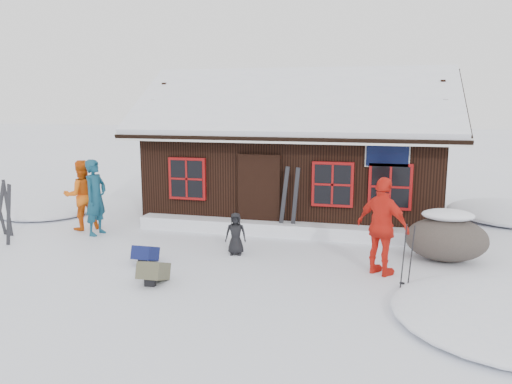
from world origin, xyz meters
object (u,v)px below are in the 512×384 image
Objects in this scene: ski_pair_left at (4,215)px; backpack_olive at (154,275)px; backpack_blue at (146,256)px; skier_teal at (96,197)px; ski_poles at (407,257)px; skier_orange_left at (82,195)px; skier_crouched at (236,234)px; boulder at (447,238)px; skier_orange_right at (383,227)px.

ski_pair_left is 4.79m from backpack_olive.
backpack_blue is at bearing 121.55° from backpack_olive.
backpack_blue is at bearing -8.29° from ski_pair_left.
ski_poles is at bearing -99.30° from skier_teal.
backpack_blue is 0.91× the size of backpack_olive.
ski_pair_left is at bearing 21.28° from skier_orange_left.
skier_teal is 3.07m from backpack_blue.
boulder is at bearing -2.48° from skier_crouched.
skier_orange_left reaches higher than skier_crouched.
skier_orange_right is 4.96m from backpack_blue.
skier_teal is at bearing 133.94° from backpack_olive.
backpack_olive is (0.70, -1.06, 0.01)m from backpack_blue.
skier_orange_right reaches higher than skier_crouched.
skier_orange_right is 1.91m from boulder.
skier_orange_right is 3.29× the size of backpack_olive.
skier_teal is at bearing 140.49° from backpack_blue.
ski_poles is (7.61, -2.00, -0.40)m from skier_teal.
skier_orange_left is at bearing 163.92° from ski_poles.
backpack_blue is (-5.32, 0.14, -0.43)m from ski_poles.
skier_crouched reaches higher than backpack_blue.
skier_orange_right is at bearing 18.83° from backpack_olive.
skier_orange_left is at bearing 136.15° from backpack_olive.
ski_poles is (-0.90, -1.90, 0.07)m from boulder.
ski_poles reaches higher than skier_crouched.
skier_crouched is (4.64, -1.17, -0.46)m from skier_orange_left.
skier_orange_right is 8.70m from ski_pair_left.
skier_orange_left reaches higher than boulder.
boulder is (8.51, -0.10, -0.47)m from skier_teal.
skier_orange_left reaches higher than backpack_olive.
skier_orange_right is at bearing -95.37° from skier_teal.
skier_orange_right is 3.63× the size of backpack_blue.
skier_orange_right reaches higher than ski_pair_left.
skier_orange_right reaches higher than backpack_blue.
skier_crouched is at bearing 32.00° from backpack_blue.
skier_orange_right reaches higher than backpack_olive.
skier_orange_right is (7.15, -1.36, -0.00)m from skier_teal.
skier_orange_left is at bearing 142.36° from backpack_blue.
skier_teal is 0.77m from skier_orange_left.
boulder is 1.10× the size of ski_pair_left.
skier_crouched reaches higher than backpack_olive.
ski_poles is at bearing -115.31° from boulder.
boulder is at bearing 64.69° from ski_poles.
backpack_olive is at bearing -152.95° from boulder.
ski_pair_left is (-0.88, -1.86, -0.19)m from skier_orange_left.
skier_crouched is 2.37m from backpack_olive.
ski_poles is (3.63, -1.21, 0.10)m from skier_crouched.
boulder reaches higher than skier_crouched.
ski_pair_left is 3.90m from backpack_blue.
skier_orange_right is 0.88m from ski_poles.
skier_teal is 2.04× the size of skier_crouched.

